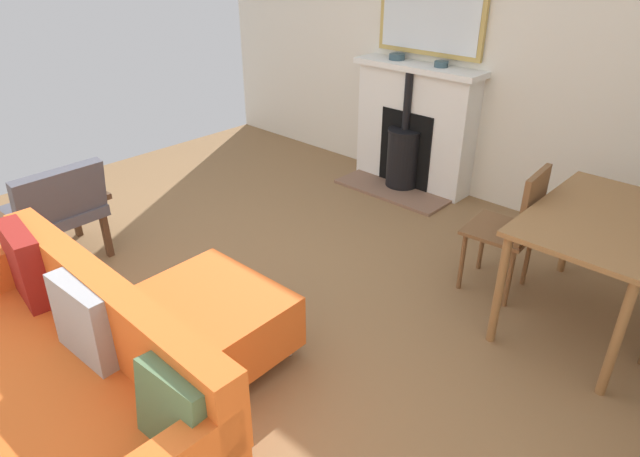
{
  "coord_description": "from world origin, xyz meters",
  "views": [
    {
      "loc": [
        1.51,
        2.51,
        2.11
      ],
      "look_at": [
        -0.59,
        0.55,
        0.57
      ],
      "focal_mm": 30.7,
      "sensor_mm": 36.0,
      "label": 1
    }
  ],
  "objects_px": {
    "fireplace": "(412,133)",
    "armchair_accent": "(54,207)",
    "mantel_bowl_far": "(441,64)",
    "sofa": "(54,389)",
    "ottoman": "(219,316)",
    "mantel_bowl_near": "(397,56)",
    "dining_table": "(602,232)",
    "dining_chair_near_fireplace": "(515,223)"
  },
  "relations": [
    {
      "from": "mantel_bowl_near",
      "to": "dining_chair_near_fireplace",
      "type": "xyz_separation_m",
      "value": [
        1.09,
        1.75,
        -0.64
      ]
    },
    {
      "from": "mantel_bowl_near",
      "to": "ottoman",
      "type": "distance_m",
      "value": 3.02
    },
    {
      "from": "sofa",
      "to": "ottoman",
      "type": "bearing_deg",
      "value": -179.13
    },
    {
      "from": "sofa",
      "to": "dining_chair_near_fireplace",
      "type": "height_order",
      "value": "dining_chair_near_fireplace"
    },
    {
      "from": "mantel_bowl_far",
      "to": "sofa",
      "type": "relative_size",
      "value": 0.06
    },
    {
      "from": "fireplace",
      "to": "dining_chair_near_fireplace",
      "type": "distance_m",
      "value": 1.83
    },
    {
      "from": "fireplace",
      "to": "dining_chair_near_fireplace",
      "type": "bearing_deg",
      "value": 55.12
    },
    {
      "from": "mantel_bowl_far",
      "to": "dining_table",
      "type": "relative_size",
      "value": 0.11
    },
    {
      "from": "mantel_bowl_near",
      "to": "armchair_accent",
      "type": "relative_size",
      "value": 0.19
    },
    {
      "from": "mantel_bowl_near",
      "to": "dining_table",
      "type": "height_order",
      "value": "mantel_bowl_near"
    },
    {
      "from": "mantel_bowl_near",
      "to": "armchair_accent",
      "type": "xyz_separation_m",
      "value": [
        2.92,
        -0.74,
        -0.71
      ]
    },
    {
      "from": "sofa",
      "to": "ottoman",
      "type": "height_order",
      "value": "sofa"
    },
    {
      "from": "fireplace",
      "to": "armchair_accent",
      "type": "xyz_separation_m",
      "value": [
        2.88,
        -0.99,
        -0.07
      ]
    },
    {
      "from": "sofa",
      "to": "mantel_bowl_near",
      "type": "bearing_deg",
      "value": -166.6
    },
    {
      "from": "mantel_bowl_far",
      "to": "dining_table",
      "type": "xyz_separation_m",
      "value": [
        1.09,
        1.79,
        -0.52
      ]
    },
    {
      "from": "mantel_bowl_far",
      "to": "dining_table",
      "type": "distance_m",
      "value": 2.16
    },
    {
      "from": "fireplace",
      "to": "sofa",
      "type": "bearing_deg",
      "value": 9.7
    },
    {
      "from": "ottoman",
      "to": "dining_table",
      "type": "relative_size",
      "value": 0.7
    },
    {
      "from": "armchair_accent",
      "to": "dining_table",
      "type": "distance_m",
      "value": 3.51
    },
    {
      "from": "fireplace",
      "to": "sofa",
      "type": "height_order",
      "value": "fireplace"
    },
    {
      "from": "armchair_accent",
      "to": "dining_table",
      "type": "relative_size",
      "value": 0.68
    },
    {
      "from": "fireplace",
      "to": "dining_table",
      "type": "xyz_separation_m",
      "value": [
        1.05,
        2.0,
        0.13
      ]
    },
    {
      "from": "fireplace",
      "to": "armchair_accent",
      "type": "relative_size",
      "value": 1.56
    },
    {
      "from": "mantel_bowl_near",
      "to": "dining_table",
      "type": "xyz_separation_m",
      "value": [
        1.09,
        2.25,
        -0.52
      ]
    },
    {
      "from": "mantel_bowl_near",
      "to": "sofa",
      "type": "distance_m",
      "value": 3.84
    },
    {
      "from": "fireplace",
      "to": "armchair_accent",
      "type": "bearing_deg",
      "value": -19.01
    },
    {
      "from": "armchair_accent",
      "to": "dining_chair_near_fireplace",
      "type": "xyz_separation_m",
      "value": [
        -1.83,
        2.49,
        0.07
      ]
    },
    {
      "from": "fireplace",
      "to": "ottoman",
      "type": "relative_size",
      "value": 1.52
    },
    {
      "from": "sofa",
      "to": "dining_table",
      "type": "height_order",
      "value": "sofa"
    },
    {
      "from": "ottoman",
      "to": "mantel_bowl_far",
      "type": "bearing_deg",
      "value": -171.78
    },
    {
      "from": "dining_table",
      "to": "dining_chair_near_fireplace",
      "type": "xyz_separation_m",
      "value": [
        -0.01,
        -0.5,
        -0.12
      ]
    },
    {
      "from": "mantel_bowl_far",
      "to": "sofa",
      "type": "xyz_separation_m",
      "value": [
        3.65,
        0.41,
        -0.8
      ]
    },
    {
      "from": "ottoman",
      "to": "dining_table",
      "type": "distance_m",
      "value": 2.2
    },
    {
      "from": "dining_table",
      "to": "mantel_bowl_near",
      "type": "bearing_deg",
      "value": -115.93
    },
    {
      "from": "ottoman",
      "to": "mantel_bowl_near",
      "type": "bearing_deg",
      "value": -162.72
    },
    {
      "from": "armchair_accent",
      "to": "mantel_bowl_far",
      "type": "bearing_deg",
      "value": 157.69
    },
    {
      "from": "mantel_bowl_far",
      "to": "dining_table",
      "type": "height_order",
      "value": "mantel_bowl_far"
    },
    {
      "from": "fireplace",
      "to": "mantel_bowl_far",
      "type": "distance_m",
      "value": 0.68
    },
    {
      "from": "sofa",
      "to": "dining_table",
      "type": "relative_size",
      "value": 1.62
    },
    {
      "from": "mantel_bowl_near",
      "to": "mantel_bowl_far",
      "type": "relative_size",
      "value": 1.2
    },
    {
      "from": "mantel_bowl_far",
      "to": "dining_table",
      "type": "bearing_deg",
      "value": 58.59
    },
    {
      "from": "mantel_bowl_near",
      "to": "sofa",
      "type": "height_order",
      "value": "mantel_bowl_near"
    }
  ]
}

